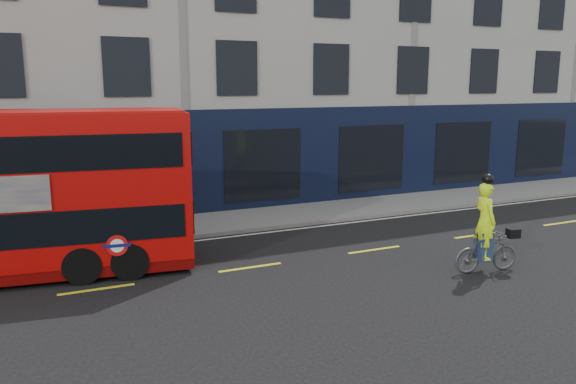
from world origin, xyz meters
TOP-DOWN VIEW (x-y plane):
  - ground at (0.00, 0.00)m, footprint 120.00×120.00m
  - pavement at (0.00, 6.50)m, footprint 60.00×3.00m
  - kerb at (0.00, 5.00)m, footprint 60.00×0.12m
  - building_terrace at (0.00, 12.94)m, footprint 50.00×10.07m
  - road_edge_line at (0.00, 4.70)m, footprint 58.00×0.10m
  - lane_dashes at (0.00, 1.50)m, footprint 58.00×0.12m
  - cyclist at (5.54, -1.43)m, footprint 1.89×0.84m

SIDE VIEW (x-z plane):
  - ground at x=0.00m, z-range 0.00..0.00m
  - road_edge_line at x=0.00m, z-range 0.00..0.01m
  - lane_dashes at x=0.00m, z-range 0.00..0.01m
  - pavement at x=0.00m, z-range 0.00..0.12m
  - kerb at x=0.00m, z-range 0.00..0.13m
  - cyclist at x=5.54m, z-range -0.41..2.24m
  - building_terrace at x=0.00m, z-range -0.01..14.99m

